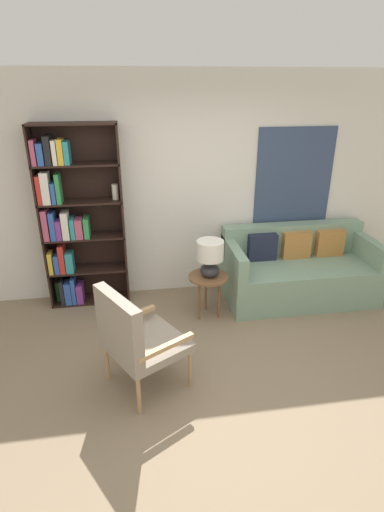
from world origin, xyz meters
name	(u,v)px	position (x,y,z in m)	size (l,w,h in m)	color
ground_plane	(212,392)	(0.00, 0.00, 0.00)	(14.00, 14.00, 0.00)	#847056
wall_back	(184,188)	(0.04, 2.03, 1.35)	(6.40, 0.08, 2.70)	silver
bookshelf	(71,221)	(-1.31, 1.85, 1.06)	(0.95, 0.30, 2.15)	black
armchair	(134,336)	(-0.66, 0.16, 0.57)	(0.85, 0.85, 0.99)	tan
couch	(298,271)	(1.43, 1.57, 0.34)	(1.84, 0.88, 0.88)	gray
side_table	(208,281)	(0.20, 1.26, 0.46)	(0.45, 0.45, 0.52)	brown
table_lamp	(210,256)	(0.22, 1.26, 0.78)	(0.31, 0.31, 0.43)	#2D2D33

